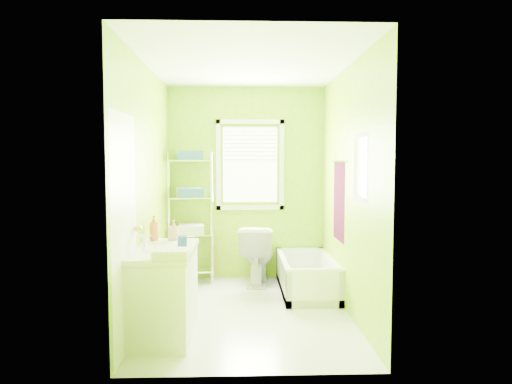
{
  "coord_description": "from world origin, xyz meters",
  "views": [
    {
      "loc": [
        -0.08,
        -4.76,
        1.61
      ],
      "look_at": [
        0.09,
        0.25,
        1.26
      ],
      "focal_mm": 32.0,
      "sensor_mm": 36.0,
      "label": 1
    }
  ],
  "objects_px": {
    "bathtub": "(307,280)",
    "toilet": "(257,254)",
    "wire_shelf_unit": "(191,202)",
    "vanity": "(164,288)"
  },
  "relations": [
    {
      "from": "bathtub",
      "to": "wire_shelf_unit",
      "type": "relative_size",
      "value": 0.79
    },
    {
      "from": "vanity",
      "to": "wire_shelf_unit",
      "type": "height_order",
      "value": "wire_shelf_unit"
    },
    {
      "from": "vanity",
      "to": "bathtub",
      "type": "bearing_deg",
      "value": 40.32
    },
    {
      "from": "wire_shelf_unit",
      "to": "toilet",
      "type": "bearing_deg",
      "value": -7.3
    },
    {
      "from": "wire_shelf_unit",
      "to": "vanity",
      "type": "bearing_deg",
      "value": -91.94
    },
    {
      "from": "bathtub",
      "to": "toilet",
      "type": "distance_m",
      "value": 0.77
    },
    {
      "from": "bathtub",
      "to": "vanity",
      "type": "xyz_separation_m",
      "value": [
        -1.52,
        -1.29,
        0.29
      ]
    },
    {
      "from": "toilet",
      "to": "vanity",
      "type": "relative_size",
      "value": 0.72
    },
    {
      "from": "toilet",
      "to": "vanity",
      "type": "bearing_deg",
      "value": 69.34
    },
    {
      "from": "toilet",
      "to": "vanity",
      "type": "distance_m",
      "value": 1.95
    }
  ]
}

